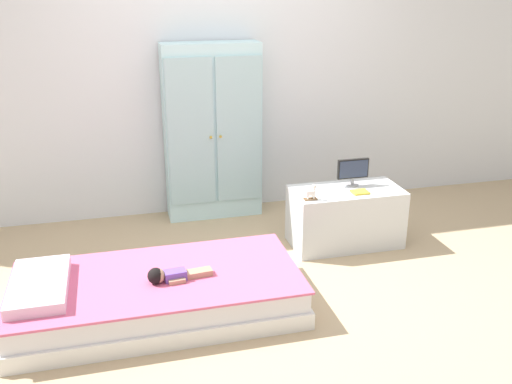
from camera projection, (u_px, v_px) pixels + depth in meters
The scene contains 10 objects.
ground_plane at pixel (263, 293), 3.78m from camera, with size 10.00×10.00×0.02m, color tan.
back_wall at pixel (214, 55), 4.73m from camera, with size 6.40×0.05×2.70m, color silver.
bed at pixel (158, 295), 3.51m from camera, with size 1.74×0.85×0.25m.
pillow at pixel (39, 285), 3.29m from camera, with size 0.32×0.60×0.07m, color silver.
doll at pixel (168, 275), 3.40m from camera, with size 0.39×0.14×0.10m.
wardrobe at pixel (213, 132), 4.77m from camera, with size 0.80×0.29×1.47m.
tv_stand at pixel (345, 217), 4.39m from camera, with size 0.84×0.42×0.45m, color silver.
tv_monitor at pixel (353, 170), 4.35m from camera, with size 0.25×0.10×0.21m.
rocking_horse_toy at pixel (312, 193), 4.09m from camera, with size 0.10×0.04×0.12m.
book_yellow at pixel (360, 192), 4.24m from camera, with size 0.12×0.10×0.01m, color gold.
Camera 1 is at (-0.86, -3.19, 1.95)m, focal length 40.04 mm.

